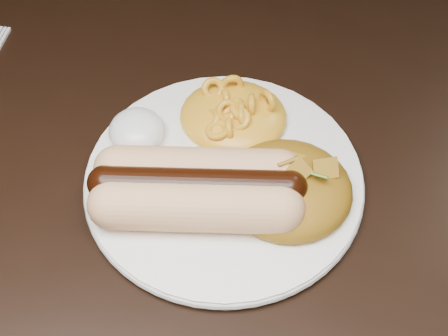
# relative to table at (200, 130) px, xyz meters

# --- Properties ---
(table) EXTENTS (1.60, 0.90, 0.75)m
(table) POSITION_rel_table_xyz_m (0.00, 0.00, 0.00)
(table) COLOR black
(table) RESTS_ON floor
(plate) EXTENTS (0.25, 0.25, 0.01)m
(plate) POSITION_rel_table_xyz_m (0.05, -0.12, 0.10)
(plate) COLOR white
(plate) RESTS_ON table
(hotdog) EXTENTS (0.13, 0.08, 0.03)m
(hotdog) POSITION_rel_table_xyz_m (0.03, -0.15, 0.12)
(hotdog) COLOR #FFB07D
(hotdog) RESTS_ON plate
(mac_and_cheese) EXTENTS (0.09, 0.09, 0.03)m
(mac_and_cheese) POSITION_rel_table_xyz_m (0.05, -0.07, 0.12)
(mac_and_cheese) COLOR yellow
(mac_and_cheese) RESTS_ON plate
(sour_cream) EXTENTS (0.05, 0.05, 0.03)m
(sour_cream) POSITION_rel_table_xyz_m (-0.02, -0.10, 0.12)
(sour_cream) COLOR white
(sour_cream) RESTS_ON plate
(taco_salad) EXTENTS (0.09, 0.09, 0.04)m
(taco_salad) POSITION_rel_table_xyz_m (0.10, -0.13, 0.12)
(taco_salad) COLOR #BD4401
(taco_salad) RESTS_ON plate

